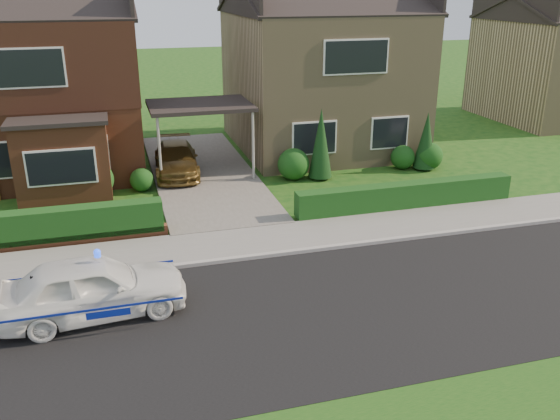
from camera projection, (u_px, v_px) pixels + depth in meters
name	position (u px, v px, depth m)	size (l,w,h in m)	color
ground	(281.00, 317.00, 13.24)	(120.00, 120.00, 0.00)	#134512
road	(281.00, 317.00, 13.24)	(60.00, 6.00, 0.02)	black
kerb	(250.00, 257.00, 15.95)	(60.00, 0.16, 0.12)	#9E9993
sidewalk	(241.00, 242.00, 16.90)	(60.00, 2.00, 0.10)	slate
driveway	(203.00, 173.00, 23.09)	(3.80, 12.00, 0.12)	#666059
house_left	(38.00, 71.00, 22.86)	(7.50, 9.53, 7.25)	brown
house_right	(320.00, 64.00, 25.98)	(7.50, 8.06, 7.25)	#95805B
carport_link	(200.00, 107.00, 22.12)	(3.80, 3.00, 2.77)	black
dwarf_wall	(28.00, 245.00, 16.44)	(7.70, 0.25, 0.36)	brown
hedge_left	(29.00, 248.00, 16.64)	(7.50, 0.55, 0.90)	#143811
hedge_right	(405.00, 209.00, 19.53)	(7.50, 0.55, 0.80)	#143811
shrub_left_mid	(94.00, 180.00, 20.32)	(1.32, 1.32, 1.32)	#143811
shrub_left_near	(142.00, 180.00, 21.09)	(0.84, 0.84, 0.84)	#143811
shrub_right_near	(293.00, 164.00, 22.28)	(1.20, 1.20, 1.20)	#143811
shrub_right_mid	(403.00, 157.00, 23.60)	(0.96, 0.96, 0.96)	#143811
shrub_right_far	(429.00, 156.00, 23.56)	(1.08, 1.08, 1.08)	#143811
conifer_a	(321.00, 146.00, 22.11)	(0.90, 0.90, 2.60)	black
conifer_b	(426.00, 143.00, 23.31)	(0.90, 0.90, 2.20)	black
neighbour_right	(556.00, 70.00, 31.81)	(6.50, 7.00, 5.20)	#95805B
police_car	(92.00, 288.00, 13.04)	(3.75, 4.21, 1.55)	white
driveway_car	(176.00, 159.00, 22.60)	(1.60, 3.94, 1.14)	brown
potted_plant_c	(4.00, 231.00, 16.82)	(0.44, 0.44, 0.79)	gray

